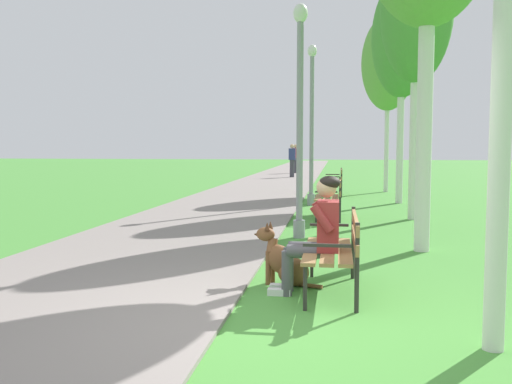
{
  "coord_description": "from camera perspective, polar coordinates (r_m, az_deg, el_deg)",
  "views": [
    {
      "loc": [
        0.6,
        -4.7,
        1.56
      ],
      "look_at": [
        -0.55,
        3.22,
        0.9
      ],
      "focal_mm": 39.44,
      "sensor_mm": 36.0,
      "label": 1
    }
  ],
  "objects": [
    {
      "name": "park_bench_far",
      "position": [
        17.77,
        8.07,
        1.28
      ],
      "size": [
        0.55,
        1.5,
        0.85
      ],
      "color": "olive",
      "rests_on": "ground"
    },
    {
      "name": "person_seated_on_near_bench",
      "position": [
        5.9,
        6.26,
        -3.88
      ],
      "size": [
        0.74,
        0.49,
        1.25
      ],
      "color": "#4C4C51",
      "rests_on": "ground"
    },
    {
      "name": "ground_plane",
      "position": [
        4.99,
        0.99,
        -13.49
      ],
      "size": [
        120.0,
        120.0,
        0.0
      ],
      "primitive_type": "plane",
      "color": "#478E38"
    },
    {
      "name": "lamp_post_near",
      "position": [
        9.5,
        4.47,
        7.48
      ],
      "size": [
        0.24,
        0.24,
        3.9
      ],
      "color": "gray",
      "rests_on": "ground"
    },
    {
      "name": "paved_path",
      "position": [
        28.87,
        2.86,
        1.63
      ],
      "size": [
        3.51,
        60.0,
        0.04
      ],
      "primitive_type": "cube",
      "color": "gray",
      "rests_on": "ground"
    },
    {
      "name": "pedestrian_further_distant",
      "position": [
        31.65,
        4.02,
        3.38
      ],
      "size": [
        0.32,
        0.22,
        1.65
      ],
      "color": "#383842",
      "rests_on": "ground"
    },
    {
      "name": "birch_tree_fourth",
      "position": [
        16.0,
        14.6,
        14.76
      ],
      "size": [
        1.61,
        1.41,
        6.03
      ],
      "color": "silver",
      "rests_on": "ground"
    },
    {
      "name": "dog_brown",
      "position": [
        6.34,
        2.93,
        -7.12
      ],
      "size": [
        0.81,
        0.41,
        0.71
      ],
      "color": "brown",
      "rests_on": "ground"
    },
    {
      "name": "park_bench_near",
      "position": [
        6.01,
        8.26,
        -5.37
      ],
      "size": [
        0.55,
        1.5,
        0.85
      ],
      "color": "olive",
      "rests_on": "ground"
    },
    {
      "name": "birch_tree_fifth",
      "position": [
        19.75,
        13.25,
        12.56
      ],
      "size": [
        1.77,
        1.78,
        5.91
      ],
      "color": "silver",
      "rests_on": "ground"
    },
    {
      "name": "lamp_post_mid",
      "position": [
        14.76,
        5.67,
        6.98
      ],
      "size": [
        0.24,
        0.24,
        4.16
      ],
      "color": "gray",
      "rests_on": "ground"
    },
    {
      "name": "park_bench_mid",
      "position": [
        12.14,
        7.66,
        -0.29
      ],
      "size": [
        0.55,
        1.5,
        0.85
      ],
      "color": "olive",
      "rests_on": "ground"
    },
    {
      "name": "birch_tree_third",
      "position": [
        12.64,
        15.98,
        17.46
      ],
      "size": [
        1.5,
        1.42,
        6.0
      ],
      "color": "silver",
      "rests_on": "ground"
    },
    {
      "name": "pedestrian_distant",
      "position": [
        27.46,
        3.67,
        3.19
      ],
      "size": [
        0.32,
        0.22,
        1.65
      ],
      "color": "#383842",
      "rests_on": "ground"
    }
  ]
}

